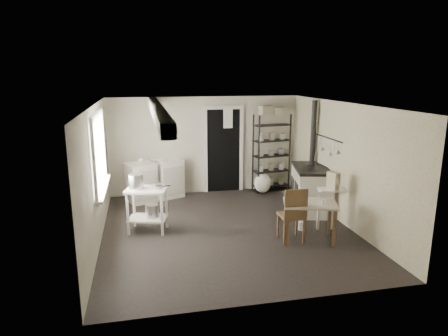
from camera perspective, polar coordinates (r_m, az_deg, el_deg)
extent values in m
plane|color=black|center=(7.49, 0.48, -8.74)|extent=(5.00, 5.00, 0.00)
plane|color=beige|center=(6.96, 0.52, 9.10)|extent=(5.00, 5.00, 0.00)
cube|color=#B8B39D|center=(9.54, -2.75, 3.26)|extent=(4.50, 0.02, 2.30)
cube|color=#B8B39D|center=(4.83, 6.97, -6.90)|extent=(4.50, 0.02, 2.30)
cube|color=#B8B39D|center=(7.02, -17.75, -1.03)|extent=(0.02, 5.00, 2.30)
cube|color=#B8B39D|center=(7.92, 16.60, 0.64)|extent=(0.02, 5.00, 2.30)
cylinder|color=#B5B5B7|center=(7.25, -12.45, -1.96)|extent=(0.31, 0.31, 0.28)
cylinder|color=#B5B5B7|center=(7.24, -9.58, -2.60)|extent=(0.20, 0.20, 0.09)
cylinder|color=#B5B5B7|center=(7.38, -10.25, -6.10)|extent=(0.30, 0.30, 0.26)
imported|color=silver|center=(9.09, -9.09, 1.35)|extent=(0.32, 0.32, 0.07)
imported|color=silver|center=(9.10, -11.91, 1.32)|extent=(0.16, 0.16, 0.10)
imported|color=silver|center=(9.62, 5.36, 4.62)|extent=(0.10, 0.10, 0.19)
cube|color=#BEB799|center=(9.59, 5.99, 8.43)|extent=(0.33, 0.30, 0.20)
cube|color=#BEB799|center=(9.70, 7.75, 8.32)|extent=(0.27, 0.25, 0.17)
cube|color=#BEB799|center=(7.42, 15.33, -1.23)|extent=(0.19, 0.24, 0.31)
imported|color=silver|center=(6.89, 14.05, -4.03)|extent=(0.10, 0.10, 0.09)
ellipsoid|color=white|center=(9.69, 5.52, -2.16)|extent=(0.49, 0.45, 0.48)
cylinder|color=silver|center=(7.58, 11.02, -8.12)|extent=(0.12, 0.12, 0.16)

